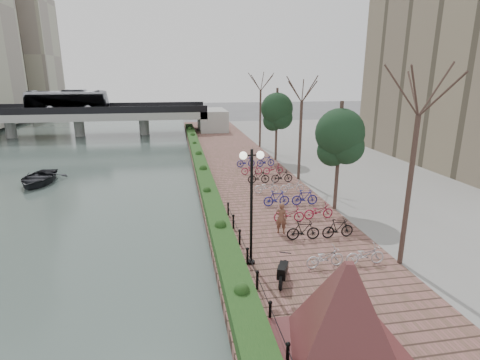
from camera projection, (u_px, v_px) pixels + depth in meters
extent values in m
plane|color=#59595B|center=(225.00, 320.00, 13.30)|extent=(220.00, 220.00, 0.00)
cube|color=#3E4E49|center=(29.00, 169.00, 34.59)|extent=(30.00, 130.00, 0.02)
cube|color=brown|center=(245.00, 179.00, 30.49)|extent=(8.00, 75.00, 0.50)
cube|color=gray|center=(423.00, 171.00, 33.09)|extent=(24.00, 75.00, 0.50)
cube|color=#163C16|center=(201.00, 167.00, 32.17)|extent=(1.10, 56.00, 0.60)
cylinder|color=black|center=(288.00, 355.00, 10.45)|extent=(0.10, 0.10, 0.70)
cylinder|color=black|center=(270.00, 312.00, 12.35)|extent=(0.10, 0.10, 0.70)
cylinder|color=black|center=(257.00, 281.00, 14.25)|extent=(0.10, 0.10, 0.70)
cylinder|color=black|center=(247.00, 257.00, 16.15)|extent=(0.10, 0.10, 0.70)
cylinder|color=black|center=(240.00, 238.00, 18.05)|extent=(0.10, 0.10, 0.70)
cylinder|color=black|center=(233.00, 222.00, 19.94)|extent=(0.10, 0.10, 0.70)
cylinder|color=black|center=(228.00, 209.00, 21.84)|extent=(0.10, 0.10, 0.70)
cube|color=#421C1D|center=(342.00, 354.00, 10.83)|extent=(3.70, 3.70, 0.22)
pyramid|color=#421C1D|center=(346.00, 309.00, 10.42)|extent=(5.66, 5.66, 2.83)
cylinder|color=black|center=(251.00, 209.00, 15.65)|extent=(0.12, 0.12, 5.05)
cylinder|color=black|center=(252.00, 155.00, 15.04)|extent=(0.70, 0.06, 0.06)
sphere|color=white|center=(243.00, 156.00, 14.98)|extent=(0.32, 0.32, 0.32)
sphere|color=white|center=(260.00, 155.00, 15.09)|extent=(0.32, 0.32, 0.32)
imported|color=brown|center=(281.00, 218.00, 19.23)|extent=(0.71, 0.61, 1.65)
imported|color=silver|center=(324.00, 257.00, 15.94)|extent=(0.60, 1.71, 0.90)
imported|color=black|center=(304.00, 231.00, 18.40)|extent=(0.47, 1.66, 1.00)
imported|color=maroon|center=(289.00, 214.00, 20.88)|extent=(0.60, 1.71, 0.90)
imported|color=navy|center=(277.00, 198.00, 23.33)|extent=(0.47, 1.66, 1.00)
imported|color=silver|center=(267.00, 187.00, 25.81)|extent=(0.60, 1.71, 0.90)
imported|color=black|center=(259.00, 177.00, 28.27)|extent=(0.47, 1.66, 1.00)
imported|color=maroon|center=(252.00, 169.00, 30.75)|extent=(0.60, 1.72, 0.90)
imported|color=navy|center=(246.00, 162.00, 33.20)|extent=(0.47, 1.66, 1.00)
imported|color=silver|center=(364.00, 253.00, 16.23)|extent=(0.60, 1.71, 0.90)
imported|color=black|center=(339.00, 229.00, 18.69)|extent=(0.47, 1.66, 1.00)
imported|color=maroon|center=(319.00, 212.00, 21.17)|extent=(0.60, 1.71, 0.90)
imported|color=navy|center=(304.00, 197.00, 23.62)|extent=(0.47, 1.66, 1.00)
imported|color=silver|center=(292.00, 186.00, 26.11)|extent=(0.60, 1.71, 0.90)
imported|color=black|center=(282.00, 176.00, 28.56)|extent=(0.47, 1.66, 1.00)
imported|color=maroon|center=(273.00, 168.00, 31.04)|extent=(0.60, 1.72, 0.90)
imported|color=navy|center=(266.00, 161.00, 33.50)|extent=(0.47, 1.66, 1.00)
cube|color=#A2A29D|center=(78.00, 115.00, 52.77)|extent=(36.00, 8.00, 1.00)
cube|color=black|center=(70.00, 111.00, 48.81)|extent=(36.00, 0.15, 0.90)
cube|color=black|center=(83.00, 106.00, 56.21)|extent=(36.00, 0.15, 0.90)
cylinder|color=#A2A29D|center=(11.00, 129.00, 51.78)|extent=(1.40, 1.40, 2.50)
cylinder|color=#A2A29D|center=(79.00, 127.00, 53.24)|extent=(1.40, 1.40, 2.50)
cylinder|color=#A2A29D|center=(144.00, 126.00, 54.70)|extent=(1.40, 1.40, 2.50)
imported|color=silver|center=(68.00, 101.00, 52.05)|extent=(2.52, 10.77, 3.00)
imported|color=#212227|center=(38.00, 178.00, 29.78)|extent=(3.75, 5.04, 1.00)
cube|color=#AAA58D|center=(24.00, 56.00, 80.50)|extent=(12.00, 12.00, 24.00)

